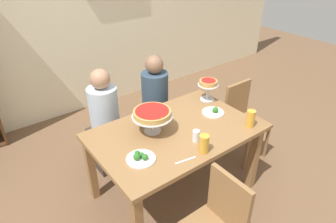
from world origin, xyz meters
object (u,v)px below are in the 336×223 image
cutlery_knife_near (161,112)px  salad_plate_far_diner (141,158)px  water_glass_clear_near (196,136)px  beer_glass_amber_tall (251,119)px  diner_far_right (155,109)px  personal_pizza_stand (208,85)px  salad_plate_near_diner (214,112)px  beer_glass_amber_short (204,144)px  chair_head_east (243,117)px  dining_table (175,139)px  cutlery_fork_near (186,160)px  diner_far_left (106,127)px  deep_dish_pizza_stand (152,114)px

cutlery_knife_near → salad_plate_far_diner: bearing=28.5°
water_glass_clear_near → beer_glass_amber_tall: bearing=-12.7°
diner_far_right → personal_pizza_stand: diner_far_right is taller
salad_plate_near_diner → beer_glass_amber_short: (-0.49, -0.38, 0.06)m
chair_head_east → dining_table: bearing=2.1°
dining_table → water_glass_clear_near: water_glass_clear_near is taller
beer_glass_amber_short → cutlery_fork_near: size_ratio=0.87×
beer_glass_amber_tall → water_glass_clear_near: 0.56m
salad_plate_far_diner → water_glass_clear_near: size_ratio=2.21×
dining_table → beer_glass_amber_short: bearing=-90.6°
diner_far_right → cutlery_fork_near: 1.27m
dining_table → cutlery_fork_near: size_ratio=8.08×
personal_pizza_stand → salad_plate_far_diner: (-1.09, -0.40, -0.15)m
beer_glass_amber_short → water_glass_clear_near: beer_glass_amber_short is taller
dining_table → chair_head_east: chair_head_east is taller
beer_glass_amber_tall → diner_far_left: bearing=128.8°
cutlery_fork_near → dining_table: bearing=73.5°
dining_table → deep_dish_pizza_stand: deep_dish_pizza_stand is taller
beer_glass_amber_short → cutlery_knife_near: size_ratio=0.87×
salad_plate_near_diner → salad_plate_far_diner: bearing=-170.3°
beer_glass_amber_short → dining_table: bearing=89.4°
diner_far_left → salad_plate_far_diner: size_ratio=4.97×
salad_plate_near_diner → cutlery_knife_near: size_ratio=1.20×
personal_pizza_stand → salad_plate_far_diner: personal_pizza_stand is taller
salad_plate_near_diner → cutlery_fork_near: size_ratio=1.20×
chair_head_east → cutlery_fork_near: 1.28m
chair_head_east → salad_plate_near_diner: 0.58m
salad_plate_far_diner → cutlery_fork_near: salad_plate_far_diner is taller
chair_head_east → personal_pizza_stand: size_ratio=3.83×
cutlery_knife_near → beer_glass_amber_tall: bearing=112.5°
beer_glass_amber_short → cutlery_fork_near: 0.20m
chair_head_east → deep_dish_pizza_stand: (-1.17, 0.07, 0.43)m
diner_far_left → chair_head_east: (1.32, -0.73, -0.01)m
diner_far_left → deep_dish_pizza_stand: 0.80m
diner_far_right → beer_glass_amber_short: diner_far_right is taller
dining_table → personal_pizza_stand: size_ratio=6.40×
personal_pizza_stand → cutlery_fork_near: bearing=-142.7°
water_glass_clear_near → dining_table: bearing=101.0°
diner_far_left → salad_plate_far_diner: diner_far_left is taller
dining_table → diner_far_left: 0.85m
salad_plate_far_diner → beer_glass_amber_short: beer_glass_amber_short is taller
diner_far_right → salad_plate_far_diner: (-0.77, -0.92, 0.27)m
salad_plate_far_diner → cutlery_knife_near: (0.54, 0.49, -0.02)m
diner_far_left → beer_glass_amber_short: diner_far_left is taller
diner_far_left → salad_plate_far_diner: bearing=-8.7°
personal_pizza_stand → salad_plate_near_diner: 0.32m
personal_pizza_stand → dining_table: bearing=-158.5°
salad_plate_far_diner → water_glass_clear_near: bearing=-8.7°
beer_glass_amber_short → water_glass_clear_near: 0.15m
salad_plate_near_diner → cutlery_fork_near: 0.77m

